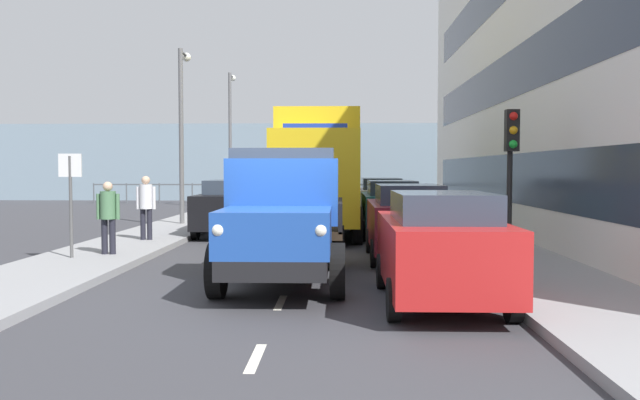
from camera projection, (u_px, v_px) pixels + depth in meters
name	position (u px, v px, depth m)	size (l,w,h in m)	color
ground_plane	(310.00, 237.00, 19.83)	(80.00, 80.00, 0.00)	#38383D
sidewalk_left	(463.00, 235.00, 19.68)	(2.45, 39.46, 0.15)	gray
sidewalk_right	(160.00, 234.00, 19.98)	(2.45, 39.46, 0.15)	gray
road_centreline_markings	(309.00, 239.00, 19.10)	(0.12, 35.34, 0.01)	silver
building_terrace	(633.00, 63.00, 20.04)	(8.15, 25.94, 10.67)	silver
sea_horizon	(327.00, 162.00, 42.40)	(80.00, 0.80, 5.00)	gray
seawall_railing	(325.00, 188.00, 38.89)	(28.08, 0.08, 1.20)	#4C5156
truck_vintage_blue	(284.00, 219.00, 11.65)	(2.17, 5.64, 2.43)	black
lorry_cargo_yellow	(319.00, 169.00, 20.63)	(2.58, 8.20, 3.87)	gold
car_red_kerbside_near	(440.00, 246.00, 9.97)	(1.79, 3.98, 1.72)	#B21E1E
car_maroon_kerbside_1	(408.00, 221.00, 14.77)	(1.79, 3.85, 1.72)	maroon
car_teal_kerbside_2	(391.00, 208.00, 19.69)	(1.77, 3.86, 1.72)	#1E6670
car_white_kerbside_3	(380.00, 199.00, 24.98)	(1.82, 4.51, 1.72)	white
car_black_oppositeside_0	(232.00, 207.00, 20.30)	(1.91, 4.18, 1.72)	black
pedestrian_couple_a	(108.00, 212.00, 14.65)	(0.53, 0.34, 1.64)	black
pedestrian_strolling	(146.00, 202.00, 17.62)	(0.53, 0.34, 1.73)	black
traffic_light_near	(511.00, 150.00, 14.11)	(0.28, 0.41, 3.20)	black
lamp_post_promenade	(182.00, 119.00, 22.93)	(0.32, 1.14, 6.12)	#59595B
lamp_post_far	(231.00, 128.00, 33.47)	(0.32, 1.14, 6.83)	#59595B
street_sign	(70.00, 187.00, 14.04)	(0.50, 0.07, 2.25)	#4C4C4C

